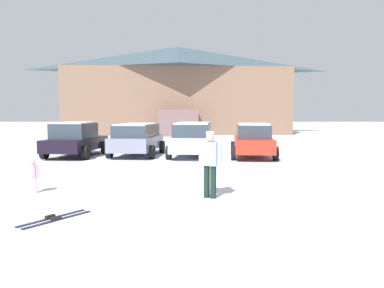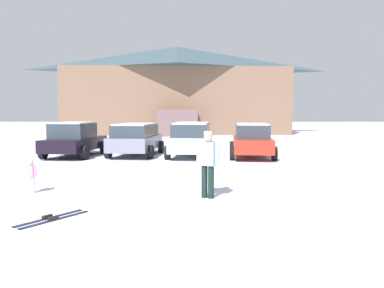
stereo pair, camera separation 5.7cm
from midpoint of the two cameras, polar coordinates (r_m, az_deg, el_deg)
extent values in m
plane|color=silver|center=(6.25, 2.00, -15.07)|extent=(160.00, 160.00, 0.00)
cube|color=brown|center=(39.06, -2.28, 6.41)|extent=(22.06, 9.50, 6.43)
pyramid|color=#354A54|center=(39.44, -2.30, 12.86)|extent=(22.69, 10.12, 2.43)
cube|color=#6C5353|center=(33.89, -2.22, 3.24)|extent=(3.68, 1.96, 2.40)
cube|color=black|center=(19.08, -17.34, 0.04)|extent=(2.25, 4.25, 0.58)
cube|color=#2D3842|center=(18.85, -17.63, 1.93)|extent=(1.83, 2.28, 0.71)
cube|color=white|center=(18.84, -17.66, 3.10)|extent=(1.71, 2.16, 0.06)
cylinder|color=black|center=(20.66, -18.45, -0.45)|extent=(0.29, 0.66, 0.64)
cylinder|color=black|center=(19.92, -13.27, -0.52)|extent=(0.29, 0.66, 0.64)
cylinder|color=black|center=(18.40, -21.70, -1.17)|extent=(0.29, 0.66, 0.64)
cylinder|color=black|center=(17.57, -15.98, -1.28)|extent=(0.29, 0.66, 0.64)
cube|color=slate|center=(18.75, -8.43, 0.23)|extent=(2.28, 4.44, 0.65)
cube|color=#2D3842|center=(18.63, -8.52, 2.05)|extent=(1.96, 3.40, 0.55)
cube|color=white|center=(18.62, -8.53, 3.00)|extent=(1.83, 3.22, 0.06)
cylinder|color=black|center=(20.31, -10.24, -0.37)|extent=(0.28, 0.66, 0.64)
cylinder|color=black|center=(19.85, -4.69, -0.43)|extent=(0.28, 0.66, 0.64)
cylinder|color=black|center=(17.80, -12.59, -1.13)|extent=(0.28, 0.66, 0.64)
cylinder|color=black|center=(17.27, -6.29, -1.22)|extent=(0.28, 0.66, 0.64)
cube|color=silver|center=(18.09, 0.05, 0.18)|extent=(2.20, 4.27, 0.69)
cube|color=#2D3842|center=(17.97, 0.03, 2.19)|extent=(1.90, 3.26, 0.58)
cube|color=white|center=(17.95, 0.03, 3.21)|extent=(1.77, 3.10, 0.06)
cylinder|color=black|center=(19.49, -2.58, -0.51)|extent=(0.27, 0.66, 0.64)
cylinder|color=black|center=(19.34, 3.32, -0.56)|extent=(0.27, 0.66, 0.64)
cylinder|color=black|center=(16.97, -3.69, -1.31)|extent=(0.27, 0.66, 0.64)
cylinder|color=black|center=(16.79, 3.10, -1.37)|extent=(0.27, 0.66, 0.64)
cube|color=#B22B1C|center=(18.20, 9.11, 0.04)|extent=(2.14, 4.57, 0.62)
cube|color=#2D3842|center=(17.94, 9.18, 1.95)|extent=(1.73, 2.44, 0.61)
cube|color=white|center=(17.93, 9.19, 3.01)|extent=(1.61, 2.31, 0.06)
cylinder|color=black|center=(19.56, 6.14, -0.52)|extent=(0.28, 0.66, 0.64)
cylinder|color=black|center=(19.67, 11.55, -0.56)|extent=(0.28, 0.66, 0.64)
cylinder|color=black|center=(16.83, 6.23, -1.38)|extent=(0.28, 0.66, 0.64)
cylinder|color=black|center=(16.96, 12.51, -1.42)|extent=(0.28, 0.66, 0.64)
cylinder|color=black|center=(9.33, 3.05, -5.80)|extent=(0.15, 0.15, 0.82)
cylinder|color=black|center=(9.41, 2.06, -5.71)|extent=(0.15, 0.15, 0.82)
cube|color=#9FB3D7|center=(9.27, 2.57, -1.49)|extent=(0.47, 0.40, 0.58)
cylinder|color=#9FB3D7|center=(9.16, 4.01, -1.48)|extent=(0.11, 0.11, 0.55)
cylinder|color=#9FB3D7|center=(9.38, 1.16, -1.32)|extent=(0.11, 0.11, 0.55)
sphere|color=tan|center=(9.23, 2.58, 0.94)|extent=(0.21, 0.21, 0.21)
cylinder|color=beige|center=(9.22, 2.58, 1.64)|extent=(0.20, 0.20, 0.10)
cylinder|color=beige|center=(10.85, -23.25, -5.70)|extent=(0.08, 0.08, 0.44)
cylinder|color=beige|center=(10.78, -22.92, -5.76)|extent=(0.08, 0.08, 0.44)
cube|color=pink|center=(10.76, -23.15, -3.77)|extent=(0.25, 0.21, 0.31)
cylinder|color=pink|center=(10.86, -23.63, -3.67)|extent=(0.06, 0.06, 0.29)
cylinder|color=pink|center=(10.66, -22.67, -3.79)|extent=(0.06, 0.06, 0.29)
sphere|color=tan|center=(10.73, -23.19, -2.65)|extent=(0.11, 0.11, 0.11)
cylinder|color=beige|center=(10.72, -23.20, -2.33)|extent=(0.11, 0.11, 0.05)
cube|color=#1A1C30|center=(8.18, -20.72, -10.50)|extent=(0.97, 1.31, 0.02)
cube|color=black|center=(8.14, -21.03, -10.29)|extent=(0.18, 0.21, 0.06)
cube|color=#1A1C30|center=(8.02, -19.91, -10.78)|extent=(0.97, 1.31, 0.02)
cube|color=black|center=(7.98, -20.22, -10.57)|extent=(0.18, 0.21, 0.06)
camera|label=1|loc=(0.03, -89.88, 0.01)|focal=35.00mm
camera|label=2|loc=(0.03, 90.12, -0.01)|focal=35.00mm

